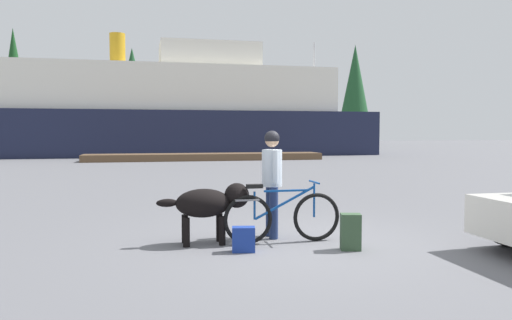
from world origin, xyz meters
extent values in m
plane|color=slate|center=(0.00, 0.00, 0.00)|extent=(160.00, 160.00, 0.00)
torus|color=black|center=(0.32, 0.06, 0.37)|extent=(0.74, 0.06, 0.74)
torus|color=black|center=(-0.76, 0.06, 0.37)|extent=(0.74, 0.06, 0.74)
cube|color=navy|center=(-0.17, 0.06, 0.79)|extent=(0.69, 0.03, 0.03)
cube|color=navy|center=(-0.19, 0.06, 0.61)|extent=(0.93, 0.03, 0.49)
cylinder|color=navy|center=(-0.66, 0.06, 0.58)|extent=(0.03, 0.03, 0.42)
cylinder|color=navy|center=(0.28, 0.06, 0.63)|extent=(0.03, 0.03, 0.52)
cube|color=black|center=(-0.66, 0.06, 0.87)|extent=(0.24, 0.10, 0.06)
cylinder|color=navy|center=(0.28, 0.06, 0.91)|extent=(0.03, 0.44, 0.03)
cube|color=slate|center=(-0.78, 0.06, 0.67)|extent=(0.36, 0.14, 0.02)
cylinder|color=navy|center=(-0.29, 0.56, 0.41)|extent=(0.14, 0.14, 0.82)
cylinder|color=navy|center=(-0.29, 0.34, 0.41)|extent=(0.14, 0.14, 0.82)
cylinder|color=silver|center=(-0.29, 0.45, 1.11)|extent=(0.32, 0.32, 0.58)
cylinder|color=silver|center=(-0.29, 0.67, 1.14)|extent=(0.09, 0.09, 0.51)
cylinder|color=silver|center=(-0.29, 0.23, 1.14)|extent=(0.09, 0.09, 0.51)
sphere|color=tan|center=(-0.29, 0.45, 1.55)|extent=(0.22, 0.22, 0.22)
sphere|color=black|center=(-0.29, 0.45, 1.58)|extent=(0.24, 0.24, 0.24)
ellipsoid|color=black|center=(-1.41, 0.23, 0.62)|extent=(0.82, 0.50, 0.43)
sphere|color=black|center=(-0.90, 0.23, 0.72)|extent=(0.38, 0.38, 0.38)
ellipsoid|color=black|center=(-1.94, 0.23, 0.64)|extent=(0.32, 0.12, 0.12)
cylinder|color=black|center=(-1.15, 0.37, 0.21)|extent=(0.10, 0.10, 0.43)
cylinder|color=black|center=(-1.15, 0.09, 0.21)|extent=(0.10, 0.10, 0.43)
cylinder|color=black|center=(-1.67, 0.37, 0.21)|extent=(0.10, 0.10, 0.43)
cylinder|color=black|center=(-1.67, 0.09, 0.21)|extent=(0.10, 0.10, 0.43)
cube|color=#334C33|center=(0.59, -0.60, 0.26)|extent=(0.32, 0.27, 0.52)
cube|color=navy|center=(-0.92, -0.38, 0.18)|extent=(0.35, 0.23, 0.35)
cylinder|color=black|center=(2.96, -0.93, 0.32)|extent=(0.64, 0.22, 0.64)
cube|color=brown|center=(1.20, 21.97, 0.20)|extent=(13.99, 2.04, 0.40)
cube|color=#191E38|center=(-0.57, 29.79, 1.57)|extent=(29.89, 8.21, 3.15)
cube|color=silver|center=(-0.57, 29.79, 4.75)|extent=(23.91, 6.89, 3.20)
cube|color=silver|center=(2.41, 29.79, 7.25)|extent=(7.17, 4.92, 1.80)
cylinder|color=#BF8C19|center=(-4.16, 29.79, 7.55)|extent=(1.10, 1.10, 2.40)
ellipsoid|color=navy|center=(10.78, 29.84, 0.45)|extent=(7.26, 2.03, 0.90)
cylinder|color=#B2B2B7|center=(10.78, 29.84, 4.81)|extent=(0.14, 0.14, 7.82)
cylinder|color=#B2B2B7|center=(9.69, 29.84, 2.10)|extent=(3.27, 0.10, 0.10)
cylinder|color=#4C331E|center=(-15.30, 47.29, 1.49)|extent=(0.43, 0.43, 2.97)
cone|color=#19471E|center=(-15.30, 47.29, 7.62)|extent=(2.87, 2.87, 9.30)
cylinder|color=#4C331E|center=(-3.54, 44.72, 1.16)|extent=(0.37, 0.37, 2.31)
cone|color=#1E4C28|center=(-3.54, 44.72, 6.28)|extent=(3.79, 3.79, 7.94)
cylinder|color=#4C331E|center=(21.16, 45.26, 1.19)|extent=(0.32, 0.32, 2.39)
cone|color=#1E4C28|center=(21.16, 45.26, 7.00)|extent=(3.61, 3.61, 9.22)
camera|label=1|loc=(-2.23, -7.00, 1.68)|focal=34.24mm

